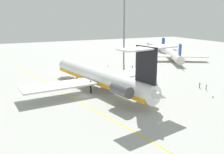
% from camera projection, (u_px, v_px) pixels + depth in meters
% --- Properties ---
extents(ground, '(290.92, 290.92, 0.00)m').
position_uv_depth(ground, '(83.00, 96.00, 64.27)').
color(ground, '#ADADA8').
extents(main_jetliner, '(47.99, 42.71, 14.05)m').
position_uv_depth(main_jetliner, '(102.00, 78.00, 67.63)').
color(main_jetliner, white).
rests_on(main_jetliner, ground).
extents(airliner_far_left, '(27.73, 27.69, 8.37)m').
position_uv_depth(airliner_far_left, '(155.00, 46.00, 151.39)').
color(airliner_far_left, white).
rests_on(airliner_far_left, ground).
extents(airliner_mid_left, '(28.73, 29.11, 9.25)m').
position_uv_depth(airliner_mid_left, '(173.00, 55.00, 114.43)').
color(airliner_mid_left, silver).
rests_on(airliner_mid_left, ground).
extents(ground_crew_near_tail, '(0.28, 0.41, 1.72)m').
position_uv_depth(ground_crew_near_tail, '(200.00, 84.00, 71.18)').
color(ground_crew_near_tail, black).
rests_on(ground_crew_near_tail, ground).
extents(ground_crew_portside, '(0.41, 0.27, 1.66)m').
position_uv_depth(ground_crew_portside, '(206.00, 87.00, 69.02)').
color(ground_crew_portside, black).
rests_on(ground_crew_portside, ground).
extents(ground_crew_starboard, '(0.44, 0.28, 1.72)m').
position_uv_depth(ground_crew_starboard, '(132.00, 67.00, 96.09)').
color(ground_crew_starboard, black).
rests_on(ground_crew_starboard, ground).
extents(safety_cone_wingtip, '(0.40, 0.40, 0.55)m').
position_uv_depth(safety_cone_wingtip, '(213.00, 97.00, 62.80)').
color(safety_cone_wingtip, '#EA590F').
rests_on(safety_cone_wingtip, ground).
extents(safety_cone_tail, '(0.40, 0.40, 0.55)m').
position_uv_depth(safety_cone_tail, '(108.00, 66.00, 101.96)').
color(safety_cone_tail, '#EA590F').
rests_on(safety_cone_tail, ground).
extents(taxiway_centreline, '(90.90, 17.44, 0.01)m').
position_uv_depth(taxiway_centreline, '(66.00, 94.00, 65.69)').
color(taxiway_centreline, gold).
rests_on(taxiway_centreline, ground).
extents(light_mast, '(4.00, 0.70, 30.80)m').
position_uv_depth(light_mast, '(124.00, 25.00, 107.01)').
color(light_mast, slate).
rests_on(light_mast, ground).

